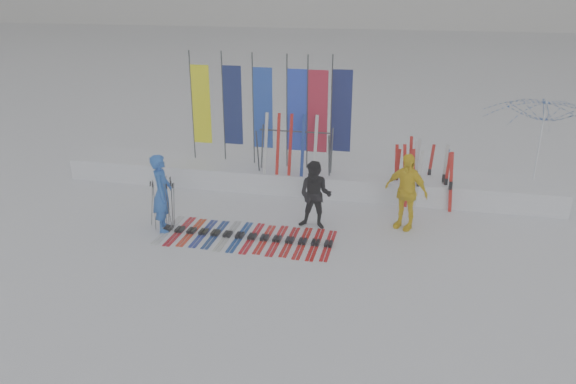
% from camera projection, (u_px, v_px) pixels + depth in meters
% --- Properties ---
extents(ground, '(120.00, 120.00, 0.00)m').
position_uv_depth(ground, '(263.00, 260.00, 12.14)').
color(ground, white).
rests_on(ground, ground).
extents(snow_bank, '(14.00, 1.60, 0.60)m').
position_uv_depth(snow_bank, '(304.00, 178.00, 16.23)').
color(snow_bank, white).
rests_on(snow_bank, ground).
extents(person_blue, '(0.64, 0.80, 1.90)m').
position_uv_depth(person_blue, '(162.00, 193.00, 13.28)').
color(person_blue, blue).
rests_on(person_blue, ground).
extents(person_black, '(0.86, 0.70, 1.68)m').
position_uv_depth(person_black, '(315.00, 195.00, 13.44)').
color(person_black, black).
rests_on(person_black, ground).
extents(person_yellow, '(1.19, 0.90, 1.88)m').
position_uv_depth(person_yellow, '(406.00, 191.00, 13.41)').
color(person_yellow, yellow).
rests_on(person_yellow, ground).
extents(tent_canopy, '(3.25, 3.31, 2.89)m').
position_uv_depth(tent_canopy, '(539.00, 150.00, 14.87)').
color(tent_canopy, white).
rests_on(tent_canopy, ground).
extents(ski_row, '(4.09, 1.70, 0.07)m').
position_uv_depth(ski_row, '(246.00, 236.00, 13.17)').
color(ski_row, silver).
rests_on(ski_row, ground).
extents(pole_cluster, '(0.66, 0.65, 1.26)m').
position_uv_depth(pole_cluster, '(165.00, 203.00, 13.61)').
color(pole_cluster, '#595B60').
rests_on(pole_cluster, ground).
extents(feather_flags, '(4.71, 0.31, 3.20)m').
position_uv_depth(feather_flags, '(273.00, 109.00, 15.91)').
color(feather_flags, '#383A3F').
rests_on(feather_flags, ground).
extents(ski_rack, '(2.04, 0.80, 1.23)m').
position_uv_depth(ski_rack, '(295.00, 145.00, 15.51)').
color(ski_rack, '#383A3F').
rests_on(ski_rack, ground).
extents(upright_skis, '(1.49, 1.18, 1.70)m').
position_uv_depth(upright_skis, '(421.00, 175.00, 14.97)').
color(upright_skis, red).
rests_on(upright_skis, ground).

